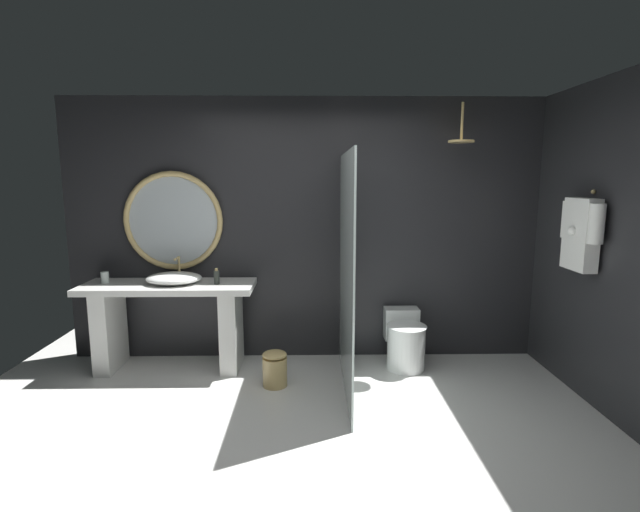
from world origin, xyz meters
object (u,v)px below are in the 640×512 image
hanging_bathrobe (581,231)px  toilet (405,340)px  vessel_sink (174,278)px  tumbler_cup (105,277)px  round_wall_mirror (173,221)px  soap_dispenser (217,277)px  rain_shower_head (461,138)px  waste_bin (275,368)px

hanging_bathrobe → toilet: (-1.27, 0.64, -1.14)m
vessel_sink → tumbler_cup: size_ratio=4.82×
round_wall_mirror → toilet: 2.55m
tumbler_cup → soap_dispenser: 1.08m
vessel_sink → rain_shower_head: 2.97m
soap_dispenser → waste_bin: soap_dispenser is taller
toilet → waste_bin: (-1.23, -0.42, -0.10)m
toilet → soap_dispenser: bearing=-179.3°
vessel_sink → toilet: bearing=-0.4°
vessel_sink → soap_dispenser: bearing=-4.8°
tumbler_cup → waste_bin: 1.86m
soap_dispenser → waste_bin: (0.57, -0.40, -0.74)m
vessel_sink → tumbler_cup: bearing=177.0°
soap_dispenser → hanging_bathrobe: 3.17m
soap_dispenser → round_wall_mirror: round_wall_mirror is taller
rain_shower_head → hanging_bathrobe: size_ratio=0.55×
hanging_bathrobe → waste_bin: size_ratio=2.03×
toilet → tumbler_cup: bearing=179.0°
vessel_sink → toilet: size_ratio=0.90×
rain_shower_head → toilet: (-0.46, -0.01, -1.92)m
soap_dispenser → round_wall_mirror: size_ratio=0.16×
soap_dispenser → rain_shower_head: (2.26, 0.03, 1.28)m
round_wall_mirror → rain_shower_head: rain_shower_head is taller
tumbler_cup → waste_bin: bearing=-16.0°
soap_dispenser → toilet: soap_dispenser is taller
vessel_sink → round_wall_mirror: 0.58m
rain_shower_head → vessel_sink: bearing=179.9°
tumbler_cup → hanging_bathrobe: bearing=-9.4°
hanging_bathrobe → waste_bin: hanging_bathrobe is taller
vessel_sink → hanging_bathrobe: bearing=-10.6°
rain_shower_head → toilet: rain_shower_head is taller
hanging_bathrobe → waste_bin: 2.80m
vessel_sink → toilet: (2.21, -0.01, -0.63)m
soap_dispenser → waste_bin: size_ratio=0.47×
hanging_bathrobe → soap_dispenser: bearing=168.7°
round_wall_mirror → toilet: round_wall_mirror is taller
round_wall_mirror → hanging_bathrobe: size_ratio=1.50×
soap_dispenser → hanging_bathrobe: (3.07, -0.62, 0.49)m
rain_shower_head → hanging_bathrobe: rain_shower_head is taller
tumbler_cup → soap_dispenser: soap_dispenser is taller
vessel_sink → soap_dispenser: vessel_sink is taller
vessel_sink → soap_dispenser: (0.41, -0.03, 0.02)m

